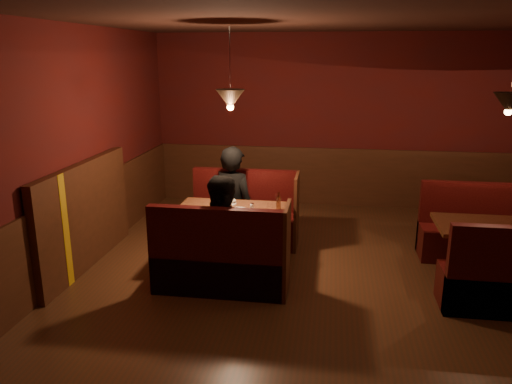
# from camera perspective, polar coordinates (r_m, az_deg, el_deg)

# --- Properties ---
(room) EXTENTS (6.02, 7.02, 2.92)m
(room) POSITION_cam_1_polar(r_m,az_deg,el_deg) (5.28, 5.17, -1.07)
(room) COLOR #5A301B
(room) RESTS_ON ground
(main_table) EXTENTS (1.35, 0.82, 0.95)m
(main_table) POSITION_cam_1_polar(r_m,az_deg,el_deg) (6.15, -2.62, -3.41)
(main_table) COLOR #4D2811
(main_table) RESTS_ON ground
(main_bench_far) EXTENTS (1.49, 0.53, 1.01)m
(main_bench_far) POSITION_cam_1_polar(r_m,az_deg,el_deg) (6.94, -1.25, -3.23)
(main_bench_far) COLOR black
(main_bench_far) RESTS_ON ground
(main_bench_near) EXTENTS (1.49, 0.53, 1.01)m
(main_bench_near) POSITION_cam_1_polar(r_m,az_deg,el_deg) (5.54, -4.02, -8.27)
(main_bench_near) COLOR black
(main_bench_near) RESTS_ON ground
(second_table) EXTENTS (1.23, 0.78, 0.69)m
(second_table) POSITION_cam_1_polar(r_m,az_deg,el_deg) (6.28, 25.28, -4.98)
(second_table) COLOR #4D2811
(second_table) RESTS_ON ground
(second_bench_far) EXTENTS (1.36, 0.51, 0.97)m
(second_bench_far) POSITION_cam_1_polar(r_m,az_deg,el_deg) (7.02, 23.69, -4.50)
(second_bench_far) COLOR black
(second_bench_far) RESTS_ON ground
(diner_a) EXTENTS (0.74, 0.61, 1.74)m
(diner_a) POSITION_cam_1_polar(r_m,az_deg,el_deg) (6.66, -2.66, 0.87)
(diner_a) COLOR black
(diner_a) RESTS_ON ground
(diner_b) EXTENTS (0.94, 0.82, 1.64)m
(diner_b) POSITION_cam_1_polar(r_m,az_deg,el_deg) (5.49, -3.46, -2.92)
(diner_b) COLOR black
(diner_b) RESTS_ON ground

